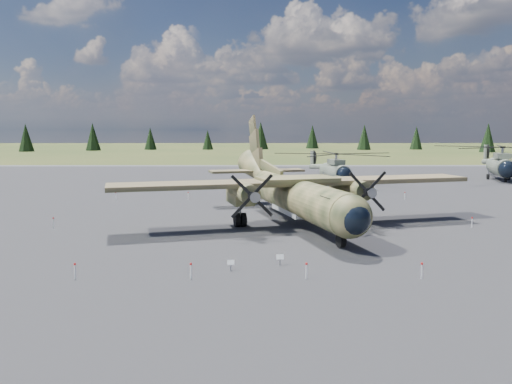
{
  "coord_description": "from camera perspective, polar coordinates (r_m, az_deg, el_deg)",
  "views": [
    {
      "loc": [
        -0.73,
        -38.64,
        7.7
      ],
      "look_at": [
        -0.55,
        2.0,
        2.61
      ],
      "focal_mm": 35.0,
      "sensor_mm": 36.0,
      "label": 1
    }
  ],
  "objects": [
    {
      "name": "apron",
      "position": [
        49.26,
        0.6,
        -1.86
      ],
      "size": [
        120.0,
        120.0,
        0.04
      ],
      "primitive_type": "cube",
      "color": "#5E5E63",
      "rests_on": "ground"
    },
    {
      "name": "treeline",
      "position": [
        46.23,
        -5.17,
        3.5
      ],
      "size": [
        337.62,
        342.31,
        10.92
      ],
      "color": "black",
      "rests_on": "ground"
    },
    {
      "name": "barrier_fence",
      "position": [
        39.23,
        0.14,
        -3.43
      ],
      "size": [
        33.12,
        29.62,
        0.85
      ],
      "color": "white",
      "rests_on": "ground"
    },
    {
      "name": "helicopter_mid",
      "position": [
        84.47,
        26.24,
        3.7
      ],
      "size": [
        24.97,
        25.98,
        5.23
      ],
      "rotation": [
        0.0,
        0.0,
        -0.25
      ],
      "color": "slate",
      "rests_on": "ground"
    },
    {
      "name": "info_placard_left",
      "position": [
        27.65,
        -2.9,
        -8.17
      ],
      "size": [
        0.39,
        0.17,
        0.61
      ],
      "rotation": [
        0.0,
        0.0,
        0.02
      ],
      "color": "gray",
      "rests_on": "ground"
    },
    {
      "name": "helicopter_near",
      "position": [
        71.02,
        9.01,
        3.39
      ],
      "size": [
        20.69,
        22.13,
        4.46
      ],
      "rotation": [
        0.0,
        0.0,
        0.2
      ],
      "color": "slate",
      "rests_on": "ground"
    },
    {
      "name": "ground",
      "position": [
        39.41,
        0.82,
        -4.13
      ],
      "size": [
        500.0,
        500.0,
        0.0
      ],
      "primitive_type": "plane",
      "color": "brown",
      "rests_on": "ground"
    },
    {
      "name": "transport_plane",
      "position": [
        41.33,
        4.16,
        0.33
      ],
      "size": [
        29.44,
        26.32,
        9.79
      ],
      "rotation": [
        0.0,
        0.0,
        0.26
      ],
      "color": "#323C20",
      "rests_on": "ground"
    },
    {
      "name": "info_placard_right",
      "position": [
        28.66,
        2.76,
        -7.55
      ],
      "size": [
        0.43,
        0.2,
        0.66
      ],
      "rotation": [
        0.0,
        0.0,
        0.06
      ],
      "color": "gray",
      "rests_on": "ground"
    }
  ]
}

